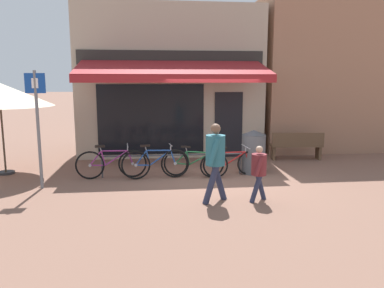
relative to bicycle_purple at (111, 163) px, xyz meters
The scene contains 13 objects.
ground_plane 2.72m from the bicycle_purple, ahead, with size 160.00×160.00×0.00m, color brown.
shop_front 4.67m from the bicycle_purple, 66.25° to the left, with size 6.03×4.90×4.84m.
neighbour_building 9.24m from the bicycle_purple, 29.23° to the left, with size 5.82×4.00×5.31m.
bike_rack_rail 1.56m from the bicycle_purple, ahead, with size 3.70×0.04×0.57m.
bicycle_purple is the anchor object (origin of this frame).
bicycle_blue 1.12m from the bicycle_purple, ahead, with size 1.73×0.52×0.87m.
bicycle_green 2.14m from the bicycle_purple, ahead, with size 1.66×0.65×0.82m.
bicycle_red 3.05m from the bicycle_purple, ahead, with size 1.66×0.52×0.80m.
pedestrian_adult 3.18m from the bicycle_purple, 42.81° to the right, with size 0.56×0.69×1.63m.
pedestrian_child 3.87m from the bicycle_purple, 34.26° to the right, with size 0.41×0.52×1.16m.
litter_bin 3.74m from the bicycle_purple, ahead, with size 0.64×0.64×1.17m.
parking_sign 2.08m from the bicycle_purple, 154.26° to the right, with size 0.44×0.07×2.68m.
park_bench 5.79m from the bicycle_purple, 16.78° to the left, with size 1.63×0.59×0.87m.
Camera 1 is at (-1.67, -9.15, 2.45)m, focal length 35.00 mm.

